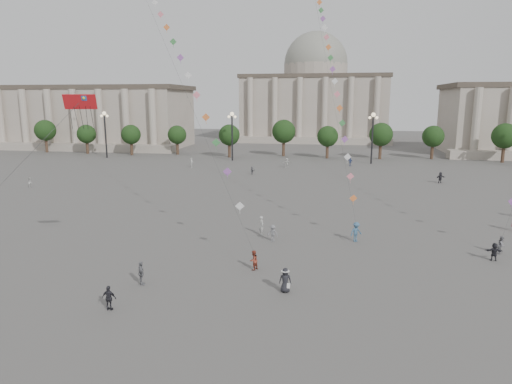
# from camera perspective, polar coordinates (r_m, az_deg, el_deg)

# --- Properties ---
(ground) EXTENTS (360.00, 360.00, 0.00)m
(ground) POSITION_cam_1_polar(r_m,az_deg,el_deg) (32.04, -4.62, -12.86)
(ground) COLOR #504D4B
(ground) RESTS_ON ground
(hall_west) EXTENTS (84.00, 26.22, 17.20)m
(hall_west) POSITION_cam_1_polar(r_m,az_deg,el_deg) (147.46, -24.40, 8.56)
(hall_west) COLOR gray
(hall_west) RESTS_ON ground
(hall_central) EXTENTS (48.30, 34.30, 35.50)m
(hall_central) POSITION_cam_1_polar(r_m,az_deg,el_deg) (157.65, 7.34, 11.70)
(hall_central) COLOR gray
(hall_central) RESTS_ON ground
(tree_row) EXTENTS (137.12, 5.12, 8.00)m
(tree_row) POSITION_cam_1_polar(r_m,az_deg,el_deg) (106.79, 5.91, 7.17)
(tree_row) COLOR #39261C
(tree_row) RESTS_ON ground
(lamp_post_far_west) EXTENTS (2.00, 0.90, 10.65)m
(lamp_post_far_west) POSITION_cam_1_polar(r_m,az_deg,el_deg) (111.54, -18.36, 7.85)
(lamp_post_far_west) COLOR #262628
(lamp_post_far_west) RESTS_ON ground
(lamp_post_mid_west) EXTENTS (2.00, 0.90, 10.65)m
(lamp_post_mid_west) POSITION_cam_1_polar(r_m,az_deg,el_deg) (100.95, -3.01, 8.09)
(lamp_post_mid_west) COLOR #262628
(lamp_post_mid_west) RESTS_ON ground
(lamp_post_mid_east) EXTENTS (2.00, 0.90, 10.65)m
(lamp_post_mid_east) POSITION_cam_1_polar(r_m,az_deg,el_deg) (98.70, 14.39, 7.68)
(lamp_post_mid_east) COLOR #262628
(lamp_post_mid_east) RESTS_ON ground
(person_crowd_0) EXTENTS (1.08, 0.72, 1.70)m
(person_crowd_0) POSITION_cam_1_polar(r_m,az_deg,el_deg) (94.84, 11.70, 3.71)
(person_crowd_0) COLOR #3A4C83
(person_crowd_0) RESTS_ON ground
(person_crowd_1) EXTENTS (0.84, 0.92, 1.52)m
(person_crowd_1) POSITION_cam_1_polar(r_m,az_deg,el_deg) (77.96, -26.39, 1.06)
(person_crowd_1) COLOR silver
(person_crowd_1) RESTS_ON ground
(person_crowd_3) EXTENTS (1.44, 0.50, 1.54)m
(person_crowd_3) POSITION_cam_1_polar(r_m,az_deg,el_deg) (43.08, 27.62, -6.64)
(person_crowd_3) COLOR black
(person_crowd_3) RESTS_ON ground
(person_crowd_4) EXTENTS (1.80, 1.46, 1.92)m
(person_crowd_4) POSITION_cam_1_polar(r_m,az_deg,el_deg) (90.69, 3.89, 3.65)
(person_crowd_4) COLOR silver
(person_crowd_4) RESTS_ON ground
(person_crowd_6) EXTENTS (1.15, 0.80, 1.63)m
(person_crowd_6) POSITION_cam_1_polar(r_m,az_deg,el_deg) (43.29, 2.10, -5.16)
(person_crowd_6) COLOR slate
(person_crowd_6) RESTS_ON ground
(person_crowd_9) EXTENTS (1.71, 1.26, 1.79)m
(person_crowd_9) POSITION_cam_1_polar(r_m,az_deg,el_deg) (79.37, 22.05, 1.68)
(person_crowd_9) COLOR black
(person_crowd_9) RESTS_ON ground
(person_crowd_10) EXTENTS (0.49, 0.72, 1.94)m
(person_crowd_10) POSITION_cam_1_polar(r_m,az_deg,el_deg) (91.74, -8.04, 3.66)
(person_crowd_10) COLOR #B3B4B0
(person_crowd_10) RESTS_ON ground
(person_crowd_12) EXTENTS (1.17, 1.36, 1.48)m
(person_crowd_12) POSITION_cam_1_polar(r_m,az_deg,el_deg) (82.41, -0.49, 2.74)
(person_crowd_12) COLOR slate
(person_crowd_12) RESTS_ON ground
(person_crowd_13) EXTENTS (0.67, 0.82, 1.92)m
(person_crowd_13) POSITION_cam_1_polar(r_m,az_deg,el_deg) (45.27, 0.71, -4.22)
(person_crowd_13) COLOR #AEAFAA
(person_crowd_13) RESTS_ON ground
(tourist_1) EXTENTS (0.97, 0.43, 1.63)m
(tourist_1) POSITION_cam_1_polar(r_m,az_deg,el_deg) (31.15, -17.89, -12.51)
(tourist_1) COLOR #232328
(tourist_1) RESTS_ON ground
(tourist_3) EXTENTS (0.93, 1.10, 1.77)m
(tourist_3) POSITION_cam_1_polar(r_m,az_deg,el_deg) (34.44, -14.16, -9.82)
(tourist_3) COLOR slate
(tourist_3) RESTS_ON ground
(kite_flyer_0) EXTENTS (0.90, 0.97, 1.60)m
(kite_flyer_0) POSITION_cam_1_polar(r_m,az_deg,el_deg) (36.24, -0.31, -8.52)
(kite_flyer_0) COLOR brown
(kite_flyer_0) RESTS_ON ground
(kite_flyer_1) EXTENTS (1.41, 1.28, 1.90)m
(kite_flyer_1) POSITION_cam_1_polar(r_m,az_deg,el_deg) (44.22, 12.40, -4.89)
(kite_flyer_1) COLOR #385E7E
(kite_flyer_1) RESTS_ON ground
(kite_flyer_2) EXTENTS (0.92, 0.96, 1.56)m
(kite_flyer_2) POSITION_cam_1_polar(r_m,az_deg,el_deg) (45.30, 28.34, -5.85)
(kite_flyer_2) COLOR slate
(kite_flyer_2) RESTS_ON ground
(hat_person) EXTENTS (0.91, 0.65, 1.75)m
(hat_person) POSITION_cam_1_polar(r_m,az_deg,el_deg) (32.28, 3.67, -10.90)
(hat_person) COLOR black
(hat_person) RESTS_ON ground
(dragon_kite) EXTENTS (6.63, 2.35, 16.25)m
(dragon_kite) POSITION_cam_1_polar(r_m,az_deg,el_deg) (34.35, -21.22, 9.18)
(dragon_kite) COLOR red
(dragon_kite) RESTS_ON ground
(kite_train_west) EXTENTS (33.39, 47.15, 73.62)m
(kite_train_west) POSITION_cam_1_polar(r_m,az_deg,el_deg) (64.90, -12.79, 21.99)
(kite_train_west) COLOR #3F3F3F
(kite_train_west) RESTS_ON ground
(kite_train_mid) EXTENTS (10.21, 46.34, 65.33)m
(kite_train_mid) POSITION_cam_1_polar(r_m,az_deg,el_deg) (68.20, 7.92, 21.84)
(kite_train_mid) COLOR #3F3F3F
(kite_train_mid) RESTS_ON ground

